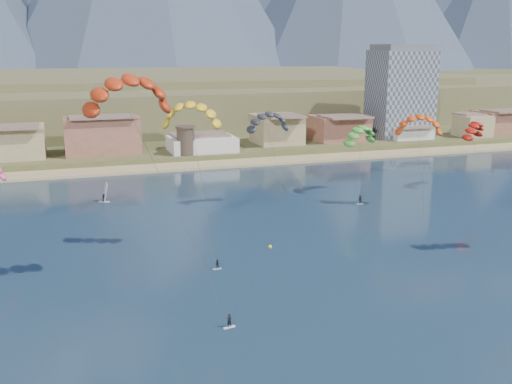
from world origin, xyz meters
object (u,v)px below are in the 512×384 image
Objects in this scene: apartment_tower at (401,92)px; kitesurfer_yellow at (191,111)px; buoy at (270,247)px; watchtower at (186,140)px; windsurfer at (104,196)px; kitesurfer_green at (360,133)px; kitesurfer_red at (128,88)px.

apartment_tower is 1.23× the size of kitesurfer_yellow.
watchtower is at bearing 88.37° from buoy.
windsurfer is at bearing -152.58° from apartment_tower.
buoy is at bearing -91.63° from watchtower.
watchtower reaches higher than buoy.
kitesurfer_green is 46.59m from buoy.
apartment_tower is 127.30m from buoy.
kitesurfer_yellow is (-14.84, -79.12, 16.86)m from watchtower.
apartment_tower reaches higher than kitesurfer_yellow.
kitesurfer_green is at bearing 43.13° from buoy.
apartment_tower is 151.12m from kitesurfer_red.
windsurfer is 6.42× the size of buoy.
kitesurfer_green is at bearing 31.94° from kitesurfer_yellow.
kitesurfer_yellow is (-94.84, -93.12, 5.41)m from apartment_tower.
watchtower is at bearing -170.07° from apartment_tower.
kitesurfer_yellow is 45.24m from windsurfer.
watchtower reaches higher than windsurfer.
kitesurfer_yellow is at bearing 169.37° from buoy.
watchtower is 59.82m from kitesurfer_green.
kitesurfer_yellow reaches higher than watchtower.
kitesurfer_red is 71.50m from kitesurfer_green.
kitesurfer_yellow is 26.40m from buoy.
kitesurfer_green reaches higher than watchtower.
apartment_tower is at bearing 27.42° from windsurfer.
kitesurfer_yellow is at bearing -100.63° from watchtower.
apartment_tower is 133.02m from kitesurfer_yellow.
watchtower is at bearing 79.37° from kitesurfer_yellow.
kitesurfer_yellow is at bearing -72.61° from windsurfer.
kitesurfer_green reaches higher than buoy.
kitesurfer_red is at bearing -89.23° from windsurfer.
windsurfer is at bearing 170.25° from kitesurfer_green.
kitesurfer_red is at bearing -153.50° from buoy.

